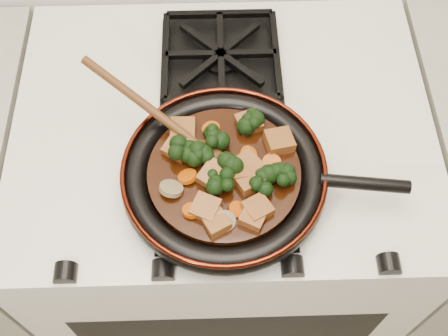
{
  "coord_description": "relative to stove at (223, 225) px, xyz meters",
  "views": [
    {
      "loc": [
        -0.01,
        1.11,
        1.73
      ],
      "look_at": [
        -0.0,
        1.55,
        0.97
      ],
      "focal_mm": 45.0,
      "sensor_mm": 36.0,
      "label": 1
    }
  ],
  "objects": [
    {
      "name": "burner_grate_front",
      "position": [
        0.0,
        -0.14,
        0.46
      ],
      "size": [
        0.23,
        0.23,
        0.03
      ],
      "primitive_type": null,
      "color": "black",
      "rests_on": "stove"
    },
    {
      "name": "tofu_cube_3",
      "position": [
        0.02,
        -0.14,
        0.52
      ],
      "size": [
        0.05,
        0.04,
        0.03
      ],
      "primitive_type": "cube",
      "rotation": [
        -0.11,
        0.07,
        0.17
      ],
      "color": "brown",
      "rests_on": "braising_sauce"
    },
    {
      "name": "tofu_cube_1",
      "position": [
        0.04,
        -0.22,
        0.52
      ],
      "size": [
        0.05,
        0.04,
        0.02
      ],
      "primitive_type": "cube",
      "rotation": [
        0.03,
        -0.09,
        2.7
      ],
      "color": "brown",
      "rests_on": "braising_sauce"
    },
    {
      "name": "mushroom_slice_1",
      "position": [
        -0.08,
        -0.09,
        0.52
      ],
      "size": [
        0.05,
        0.05,
        0.02
      ],
      "primitive_type": "cylinder",
      "rotation": [
        0.5,
        0.0,
        1.05
      ],
      "color": "olive",
      "rests_on": "braising_sauce"
    },
    {
      "name": "tofu_cube_7",
      "position": [
        0.05,
        -0.21,
        0.52
      ],
      "size": [
        0.05,
        0.05,
        0.02
      ],
      "primitive_type": "cube",
      "rotation": [
        -0.01,
        0.08,
        0.53
      ],
      "color": "brown",
      "rests_on": "braising_sauce"
    },
    {
      "name": "tofu_cube_0",
      "position": [
        0.04,
        -0.13,
        0.52
      ],
      "size": [
        0.06,
        0.06,
        0.02
      ],
      "primitive_type": "cube",
      "rotation": [
        0.0,
        -0.01,
        0.64
      ],
      "color": "brown",
      "rests_on": "braising_sauce"
    },
    {
      "name": "carrot_coin_2",
      "position": [
        0.02,
        -0.21,
        0.51
      ],
      "size": [
        0.03,
        0.03,
        0.02
      ],
      "primitive_type": "cylinder",
      "rotation": [
        0.15,
        0.31,
        0.0
      ],
      "color": "#A74004",
      "rests_on": "braising_sauce"
    },
    {
      "name": "broccoli_floret_5",
      "position": [
        -0.01,
        -0.16,
        0.52
      ],
      "size": [
        0.08,
        0.09,
        0.07
      ],
      "primitive_type": null,
      "rotation": [
        0.16,
        0.24,
        2.56
      ],
      "color": "black",
      "rests_on": "braising_sauce"
    },
    {
      "name": "skillet",
      "position": [
        0.0,
        -0.14,
        0.49
      ],
      "size": [
        0.46,
        0.33,
        0.05
      ],
      "rotation": [
        0.0,
        0.0,
        -0.12
      ],
      "color": "black",
      "rests_on": "burner_grate_front"
    },
    {
      "name": "tofu_cube_8",
      "position": [
        0.04,
        -0.16,
        0.52
      ],
      "size": [
        0.06,
        0.06,
        0.03
      ],
      "primitive_type": "cube",
      "rotation": [
        -0.03,
        0.07,
        2.09
      ],
      "color": "brown",
      "rests_on": "braising_sauce"
    },
    {
      "name": "burner_grate_back",
      "position": [
        0.0,
        0.14,
        0.46
      ],
      "size": [
        0.23,
        0.23,
        0.03
      ],
      "primitive_type": null,
      "color": "black",
      "rests_on": "stove"
    },
    {
      "name": "carrot_coin_1",
      "position": [
        0.04,
        -0.11,
        0.51
      ],
      "size": [
        0.03,
        0.03,
        0.02
      ],
      "primitive_type": "cylinder",
      "rotation": [
        0.19,
        0.3,
        0.0
      ],
      "color": "#A74004",
      "rests_on": "braising_sauce"
    },
    {
      "name": "mushroom_slice_2",
      "position": [
        -0.0,
        -0.23,
        0.52
      ],
      "size": [
        0.03,
        0.03,
        0.02
      ],
      "primitive_type": "cylinder",
      "rotation": [
        0.52,
        0.0,
        0.05
      ],
      "color": "olive",
      "rests_on": "braising_sauce"
    },
    {
      "name": "tofu_cube_11",
      "position": [
        0.04,
        -0.05,
        0.52
      ],
      "size": [
        0.05,
        0.05,
        0.03
      ],
      "primitive_type": "cube",
      "rotation": [
        0.09,
        -0.06,
        0.34
      ],
      "color": "brown",
      "rests_on": "braising_sauce"
    },
    {
      "name": "carrot_coin_3",
      "position": [
        0.07,
        -0.13,
        0.51
      ],
      "size": [
        0.03,
        0.03,
        0.01
      ],
      "primitive_type": "cylinder",
      "rotation": [
        0.13,
        -0.01,
        0.0
      ],
      "color": "#A74004",
      "rests_on": "braising_sauce"
    },
    {
      "name": "carrot_coin_4",
      "position": [
        -0.02,
        -0.06,
        0.51
      ],
      "size": [
        0.03,
        0.03,
        0.02
      ],
      "primitive_type": "cylinder",
      "rotation": [
        -0.15,
        -0.2,
        0.0
      ],
      "color": "#A74004",
      "rests_on": "braising_sauce"
    },
    {
      "name": "broccoli_floret_4",
      "position": [
        -0.07,
        -0.1,
        0.52
      ],
      "size": [
        0.07,
        0.07,
        0.08
      ],
      "primitive_type": null,
      "rotation": [
        0.22,
        0.2,
        3.05
      ],
      "color": "black",
      "rests_on": "braising_sauce"
    },
    {
      "name": "broccoli_floret_3",
      "position": [
        0.05,
        -0.05,
        0.52
      ],
      "size": [
        0.07,
        0.07,
        0.07
      ],
      "primitive_type": null,
      "rotation": [
        0.21,
        -0.03,
        1.5
      ],
      "color": "black",
      "rests_on": "braising_sauce"
    },
    {
      "name": "mushroom_slice_0",
      "position": [
        -0.08,
        -0.17,
        0.52
      ],
      "size": [
        0.05,
        0.05,
        0.02
      ],
      "primitive_type": "cylinder",
      "rotation": [
        0.48,
        0.0,
        2.6
      ],
      "color": "olive",
      "rests_on": "braising_sauce"
    },
    {
      "name": "broccoli_floret_6",
      "position": [
        0.01,
        -0.14,
        0.52
      ],
      "size": [
        0.09,
        0.08,
        0.07
      ],
      "primitive_type": null,
      "rotation": [
        -0.05,
        -0.17,
        0.63
      ],
      "color": "black",
      "rests_on": "braising_sauce"
    },
    {
      "name": "wooden_spoon",
      "position": [
        -0.09,
        -0.06,
        0.53
      ],
      "size": [
        0.14,
        0.11,
        0.25
      ],
      "rotation": [
        0.0,
        0.0,
        2.52
      ],
      "color": "#4C2A10",
      "rests_on": "braising_sauce"
    },
    {
      "name": "tofu_cube_2",
      "position": [
        -0.03,
        -0.21,
        0.52
      ],
      "size": [
        0.05,
        0.05,
        0.02
      ],
      "primitive_type": "cube",
      "rotation": [
        -0.01,
        -0.06,
        1.12
      ],
      "color": "brown",
      "rests_on": "braising_sauce"
    },
    {
      "name": "broccoli_floret_0",
      "position": [
        -0.03,
        -0.11,
        0.52
      ],
      "size": [
        0.08,
        0.08,
        0.07
      ],
      "primitive_type": null,
      "rotation": [
        0.22,
        -0.12,
        1.25
      ],
      "color": "black",
      "rests_on": "braising_sauce"
    },
    {
      "name": "braising_sauce",
      "position": [
        -0.0,
        -0.14,
        0.5
      ],
      "size": [
        0.25,
        0.25,
        0.02
      ],
      "primitive_type": "cylinder",
      "color": "black",
      "rests_on": "skillet"
    },
    {
      "name": "carrot_coin_0",
      "position": [
        -0.06,
        -0.15,
        0.51
      ],
      "size": [
        0.03,
        0.03,
        0.02
      ],
      "primitive_type": "cylinder",
      "rotation": [
        -0.33,
        -0.27,
        0.0
      ],
      "color": "#A74004",
      "rests_on": "braising_sauce"
    },
    {
      "name": "broccoli_floret_2",
      "position": [
        -0.01,
        -0.08,
        0.52
      ],
      "size": [
        0.09,
        0.08,
        0.07
      ],
      "primitive_type": null,
      "rotation": [
        0.18,
        -0.13,
        2.0
      ],
      "color": "black",
      "rests_on": "braising_sauce"
    },
    {
      "name": "carrot_coin_5",
      "position": [
        -0.05,
        -0.21,
        0.51
      ],
      "size": [
        0.03,
        0.03,
        0.02
      ],
      "primitive_type": "cylinder",
      "rotation": [
        -0.29,
        -0.02,
        0.0
      ],
      "color": "#A74004",
      "rests_on": "braising_sauce"
    },
    {
      "name": "broccoli_floret_1",
      "position": [
        0.06,
        -0.17,
        0.52
      ],
      "size": [
        0.07,
        0.07,
        0.07
      ],
      "primitive_type": null,
      "rotation": [
        -0.13,
        0.18,
        0.04
      ],
      "color": "black",
      "rests_on": "braising_sauce"
    },
    {
      "name": "tofu_cube_4",
      "position": [
        -0.02,
        -0.23,
        0.52
      ],
      "size": [
        0.05,
        0.05,
        0.02
      ],
      "primitive_type": "cube",
      "rotation": [
        -0.08,
        -0.02,
        0.49
      ],
      "color": "brown",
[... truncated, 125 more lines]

